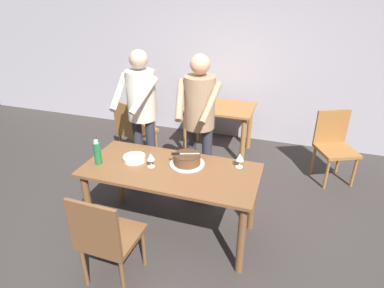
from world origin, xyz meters
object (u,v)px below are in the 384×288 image
(water_bottle, at_px, (97,153))
(background_chair_2, at_px, (141,107))
(background_chair_0, at_px, (133,128))
(cake_on_platter, at_px, (187,160))
(main_dining_table, at_px, (171,179))
(wine_glass_near, at_px, (151,157))
(person_standing_beside, at_px, (142,108))
(plate_stack, at_px, (134,158))
(background_chair_1, at_px, (334,144))
(person_cutting_cake, at_px, (199,116))
(cake_knife, at_px, (180,154))
(background_table, at_px, (219,116))
(chair_near_side, at_px, (106,237))
(wine_glass_far, at_px, (240,157))

(water_bottle, height_order, background_chair_2, water_bottle)
(background_chair_0, height_order, background_chair_2, same)
(cake_on_platter, distance_m, water_bottle, 0.87)
(main_dining_table, xyz_separation_m, wine_glass_near, (-0.19, -0.02, 0.22))
(person_standing_beside, distance_m, background_chair_0, 1.02)
(plate_stack, distance_m, background_chair_1, 2.58)
(person_cutting_cake, bearing_deg, background_chair_0, 149.84)
(background_chair_0, height_order, background_chair_1, same)
(main_dining_table, distance_m, cake_knife, 0.26)
(background_table, bearing_deg, plate_stack, -101.94)
(plate_stack, distance_m, chair_near_side, 0.86)
(cake_on_platter, bearing_deg, background_chair_0, 136.50)
(background_chair_1, bearing_deg, water_bottle, -142.10)
(cake_on_platter, distance_m, wine_glass_near, 0.35)
(background_chair_0, bearing_deg, background_chair_2, 108.98)
(plate_stack, distance_m, wine_glass_far, 1.03)
(person_cutting_cake, bearing_deg, main_dining_table, -99.50)
(cake_knife, bearing_deg, chair_near_side, -109.99)
(cake_on_platter, xyz_separation_m, chair_near_side, (-0.38, -0.89, -0.31))
(plate_stack, bearing_deg, main_dining_table, -5.51)
(main_dining_table, relative_size, background_table, 1.67)
(chair_near_side, relative_size, background_chair_1, 1.00)
(water_bottle, bearing_deg, person_cutting_cake, 41.78)
(person_standing_beside, distance_m, background_table, 1.50)
(person_standing_beside, relative_size, background_chair_0, 1.91)
(cake_knife, distance_m, background_table, 1.82)
(plate_stack, height_order, background_chair_1, background_chair_1)
(person_cutting_cake, relative_size, person_standing_beside, 1.00)
(person_cutting_cake, bearing_deg, person_standing_beside, 177.49)
(cake_on_platter, relative_size, wine_glass_near, 2.36)
(plate_stack, relative_size, wine_glass_near, 1.53)
(main_dining_table, height_order, background_table, main_dining_table)
(person_cutting_cake, xyz_separation_m, person_standing_beside, (-0.69, 0.03, 0.00))
(background_table, xyz_separation_m, background_chair_1, (1.59, -0.25, -0.09))
(cake_on_platter, bearing_deg, background_table, 94.03)
(cake_on_platter, xyz_separation_m, person_standing_beside, (-0.71, 0.49, 0.27))
(cake_knife, bearing_deg, background_table, 91.83)
(cake_on_platter, xyz_separation_m, background_chair_2, (-1.51, 2.01, -0.31))
(background_table, bearing_deg, wine_glass_far, -69.74)
(cake_on_platter, bearing_deg, wine_glass_far, 12.54)
(background_table, height_order, background_chair_0, background_chair_0)
(chair_near_side, bearing_deg, wine_glass_far, 48.87)
(wine_glass_near, xyz_separation_m, wine_glass_far, (0.80, 0.26, 0.00))
(water_bottle, relative_size, background_chair_2, 0.28)
(chair_near_side, bearing_deg, cake_on_platter, 66.75)
(person_cutting_cake, relative_size, background_table, 1.72)
(cake_on_platter, relative_size, water_bottle, 1.36)
(background_table, distance_m, background_chair_1, 1.61)
(cake_on_platter, distance_m, person_standing_beside, 0.90)
(chair_near_side, bearing_deg, background_chair_1, 52.63)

